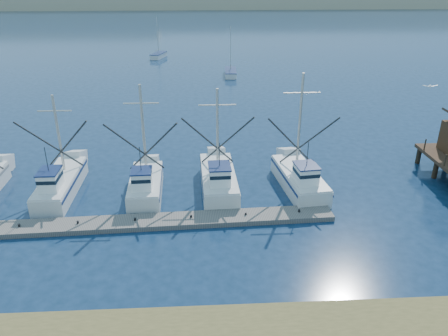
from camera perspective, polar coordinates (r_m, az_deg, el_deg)
The scene contains 6 objects.
ground at distance 27.55m, azimuth 1.31°, elevation -13.01°, with size 500.00×500.00×0.00m, color #0D2139.
floating_dock at distance 32.20m, azimuth -11.50°, elevation -7.02°, with size 28.86×1.92×0.38m, color slate.
trawler_fleet at distance 35.97m, azimuth -9.80°, elevation -1.94°, with size 29.12×8.29×9.41m.
sailboat_near at distance 76.52m, azimuth 0.85°, elevation 12.33°, with size 2.15×5.94×8.10m.
sailboat_far at distance 93.47m, azimuth -8.54°, elevation 14.34°, with size 3.19×5.40×8.10m.
flying_gull at distance 31.45m, azimuth 25.32°, elevation 9.64°, with size 1.03×0.19×0.19m.
Camera 1 is at (-1.83, -21.73, 16.84)m, focal length 35.00 mm.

